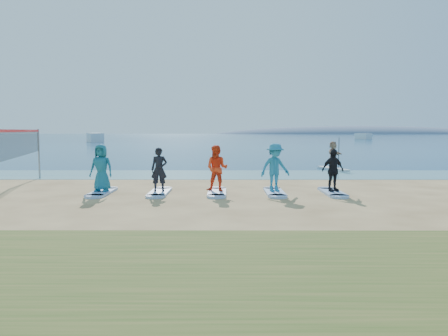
{
  "coord_description": "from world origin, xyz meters",
  "views": [
    {
      "loc": [
        -0.08,
        -13.45,
        2.43
      ],
      "look_at": [
        -0.13,
        2.0,
        1.1
      ],
      "focal_mm": 35.0,
      "sensor_mm": 36.0,
      "label": 1
    }
  ],
  "objects_px": {
    "surfboard_1": "(159,192)",
    "paddleboard": "(333,169)",
    "student_4": "(333,170)",
    "surfboard_4": "(332,192)",
    "boat_offshore_b": "(363,139)",
    "student_0": "(101,168)",
    "paddleboarder": "(333,154)",
    "boat_offshore_a": "(95,142)",
    "surfboard_2": "(217,192)",
    "surfboard_0": "(102,192)",
    "student_3": "(275,167)",
    "surfboard_3": "(275,192)",
    "student_1": "(159,169)",
    "student_2": "(217,168)",
    "volleyball_net": "(21,143)"
  },
  "relations": [
    {
      "from": "student_0",
      "to": "student_3",
      "type": "xyz_separation_m",
      "value": [
        6.69,
        0.0,
        0.02
      ]
    },
    {
      "from": "surfboard_1",
      "to": "student_3",
      "type": "height_order",
      "value": "student_3"
    },
    {
      "from": "paddleboarder",
      "to": "student_0",
      "type": "bearing_deg",
      "value": 120.52
    },
    {
      "from": "student_2",
      "to": "student_3",
      "type": "relative_size",
      "value": 0.96
    },
    {
      "from": "boat_offshore_a",
      "to": "surfboard_2",
      "type": "height_order",
      "value": "boat_offshore_a"
    },
    {
      "from": "surfboard_3",
      "to": "surfboard_4",
      "type": "xyz_separation_m",
      "value": [
        2.23,
        0.0,
        0.0
      ]
    },
    {
      "from": "surfboard_3",
      "to": "student_3",
      "type": "bearing_deg",
      "value": 0.0
    },
    {
      "from": "boat_offshore_a",
      "to": "surfboard_1",
      "type": "xyz_separation_m",
      "value": [
        24.83,
        -74.88,
        0.04
      ]
    },
    {
      "from": "paddleboarder",
      "to": "boat_offshore_b",
      "type": "relative_size",
      "value": 0.3
    },
    {
      "from": "boat_offshore_a",
      "to": "surfboard_0",
      "type": "xyz_separation_m",
      "value": [
        22.6,
        -74.88,
        0.04
      ]
    },
    {
      "from": "student_4",
      "to": "boat_offshore_b",
      "type": "bearing_deg",
      "value": 50.8
    },
    {
      "from": "boat_offshore_a",
      "to": "paddleboarder",
      "type": "bearing_deg",
      "value": -85.52
    },
    {
      "from": "volleyball_net",
      "to": "surfboard_2",
      "type": "distance_m",
      "value": 8.26
    },
    {
      "from": "surfboard_3",
      "to": "surfboard_0",
      "type": "bearing_deg",
      "value": 180.0
    },
    {
      "from": "student_0",
      "to": "volleyball_net",
      "type": "bearing_deg",
      "value": 171.26
    },
    {
      "from": "boat_offshore_b",
      "to": "surfboard_4",
      "type": "bearing_deg",
      "value": -125.52
    },
    {
      "from": "paddleboard",
      "to": "student_0",
      "type": "distance_m",
      "value": 15.44
    },
    {
      "from": "student_4",
      "to": "paddleboarder",
      "type": "bearing_deg",
      "value": 54.99
    },
    {
      "from": "student_0",
      "to": "student_2",
      "type": "height_order",
      "value": "student_0"
    },
    {
      "from": "paddleboarder",
      "to": "student_1",
      "type": "bearing_deg",
      "value": 126.71
    },
    {
      "from": "paddleboard",
      "to": "student_1",
      "type": "xyz_separation_m",
      "value": [
        -9.23,
        -10.3,
        0.87
      ]
    },
    {
      "from": "volleyball_net",
      "to": "surfboard_3",
      "type": "xyz_separation_m",
      "value": [
        10.21,
        -0.99,
        -1.86
      ]
    },
    {
      "from": "surfboard_1",
      "to": "surfboard_4",
      "type": "xyz_separation_m",
      "value": [
        6.69,
        0.0,
        0.0
      ]
    },
    {
      "from": "student_1",
      "to": "student_2",
      "type": "height_order",
      "value": "student_2"
    },
    {
      "from": "paddleboard",
      "to": "surfboard_0",
      "type": "relative_size",
      "value": 1.36
    },
    {
      "from": "surfboard_1",
      "to": "student_4",
      "type": "distance_m",
      "value": 6.75
    },
    {
      "from": "paddleboarder",
      "to": "surfboard_4",
      "type": "relative_size",
      "value": 0.75
    },
    {
      "from": "volleyball_net",
      "to": "student_3",
      "type": "relative_size",
      "value": 4.74
    },
    {
      "from": "surfboard_1",
      "to": "paddleboard",
      "type": "bearing_deg",
      "value": 48.12
    },
    {
      "from": "volleyball_net",
      "to": "boat_offshore_b",
      "type": "height_order",
      "value": "volleyball_net"
    },
    {
      "from": "student_0",
      "to": "student_1",
      "type": "height_order",
      "value": "student_0"
    },
    {
      "from": "paddleboard",
      "to": "student_2",
      "type": "distance_m",
      "value": 12.49
    },
    {
      "from": "boat_offshore_b",
      "to": "surfboard_2",
      "type": "height_order",
      "value": "boat_offshore_b"
    },
    {
      "from": "student_1",
      "to": "student_4",
      "type": "height_order",
      "value": "student_1"
    },
    {
      "from": "paddleboarder",
      "to": "student_0",
      "type": "distance_m",
      "value": 15.41
    },
    {
      "from": "surfboard_0",
      "to": "surfboard_2",
      "type": "bearing_deg",
      "value": 0.0
    },
    {
      "from": "student_1",
      "to": "surfboard_4",
      "type": "bearing_deg",
      "value": -3.2
    },
    {
      "from": "surfboard_1",
      "to": "student_2",
      "type": "bearing_deg",
      "value": 0.0
    },
    {
      "from": "paddleboarder",
      "to": "surfboard_1",
      "type": "distance_m",
      "value": 13.86
    },
    {
      "from": "paddleboard",
      "to": "boat_offshore_b",
      "type": "relative_size",
      "value": 0.54
    },
    {
      "from": "boat_offshore_a",
      "to": "boat_offshore_b",
      "type": "distance_m",
      "value": 73.33
    },
    {
      "from": "boat_offshore_b",
      "to": "student_3",
      "type": "xyz_separation_m",
      "value": [
        -36.92,
        -106.4,
        1.02
      ]
    },
    {
      "from": "paddleboard",
      "to": "student_4",
      "type": "xyz_separation_m",
      "value": [
        -2.54,
        -10.3,
        0.85
      ]
    },
    {
      "from": "surfboard_0",
      "to": "surfboard_3",
      "type": "height_order",
      "value": "same"
    },
    {
      "from": "boat_offshore_a",
      "to": "surfboard_0",
      "type": "height_order",
      "value": "boat_offshore_a"
    },
    {
      "from": "surfboard_3",
      "to": "student_4",
      "type": "bearing_deg",
      "value": 0.0
    },
    {
      "from": "surfboard_4",
      "to": "paddleboarder",
      "type": "bearing_deg",
      "value": 76.13
    },
    {
      "from": "surfboard_1",
      "to": "student_4",
      "type": "xyz_separation_m",
      "value": [
        6.69,
        0.0,
        0.86
      ]
    },
    {
      "from": "student_1",
      "to": "surfboard_0",
      "type": "bearing_deg",
      "value": 176.8
    },
    {
      "from": "surfboard_0",
      "to": "surfboard_1",
      "type": "xyz_separation_m",
      "value": [
        2.23,
        0.0,
        0.0
      ]
    }
  ]
}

